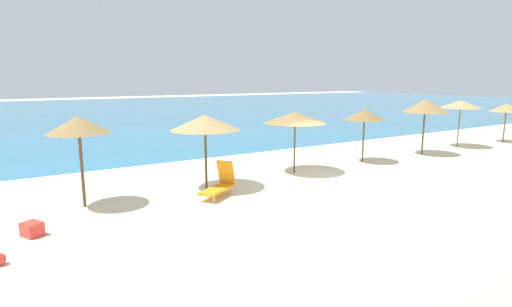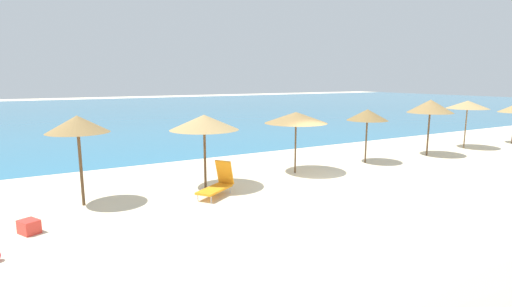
{
  "view_description": "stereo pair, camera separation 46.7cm",
  "coord_description": "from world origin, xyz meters",
  "px_view_note": "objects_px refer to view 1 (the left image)",
  "views": [
    {
      "loc": [
        -10.49,
        -11.4,
        4.02
      ],
      "look_at": [
        -2.06,
        2.08,
        1.05
      ],
      "focal_mm": 28.45,
      "sensor_mm": 36.0,
      "label": 1
    },
    {
      "loc": [
        -10.09,
        -11.64,
        4.02
      ],
      "look_at": [
        -2.06,
        2.08,
        1.05
      ],
      "focal_mm": 28.45,
      "sensor_mm": 36.0,
      "label": 2
    }
  ],
  "objects_px": {
    "beach_umbrella_3": "(205,123)",
    "beach_umbrella_8": "(507,108)",
    "lounge_chair_2": "(220,184)",
    "beach_umbrella_6": "(425,106)",
    "beach_umbrella_5": "(365,115)",
    "cooler_box": "(32,229)",
    "beach_umbrella_2": "(78,125)",
    "beach_umbrella_4": "(295,118)",
    "beach_umbrella_7": "(461,104)"
  },
  "relations": [
    {
      "from": "beach_umbrella_3",
      "to": "beach_umbrella_8",
      "type": "xyz_separation_m",
      "value": [
        20.66,
        -0.02,
        -0.26
      ]
    },
    {
      "from": "lounge_chair_2",
      "to": "beach_umbrella_6",
      "type": "bearing_deg",
      "value": -118.66
    },
    {
      "from": "beach_umbrella_5",
      "to": "cooler_box",
      "type": "relative_size",
      "value": 5.12
    },
    {
      "from": "beach_umbrella_2",
      "to": "beach_umbrella_4",
      "type": "xyz_separation_m",
      "value": [
        8.51,
        0.26,
        -0.22
      ]
    },
    {
      "from": "beach_umbrella_2",
      "to": "cooler_box",
      "type": "bearing_deg",
      "value": -130.38
    },
    {
      "from": "beach_umbrella_5",
      "to": "beach_umbrella_7",
      "type": "height_order",
      "value": "beach_umbrella_7"
    },
    {
      "from": "beach_umbrella_7",
      "to": "beach_umbrella_5",
      "type": "bearing_deg",
      "value": -178.99
    },
    {
      "from": "beach_umbrella_5",
      "to": "beach_umbrella_7",
      "type": "relative_size",
      "value": 0.94
    },
    {
      "from": "beach_umbrella_3",
      "to": "cooler_box",
      "type": "distance_m",
      "value": 6.46
    },
    {
      "from": "beach_umbrella_2",
      "to": "cooler_box",
      "type": "distance_m",
      "value": 3.43
    },
    {
      "from": "beach_umbrella_2",
      "to": "cooler_box",
      "type": "height_order",
      "value": "beach_umbrella_2"
    },
    {
      "from": "beach_umbrella_5",
      "to": "beach_umbrella_8",
      "type": "bearing_deg",
      "value": -1.71
    },
    {
      "from": "beach_umbrella_7",
      "to": "beach_umbrella_8",
      "type": "relative_size",
      "value": 1.12
    },
    {
      "from": "beach_umbrella_7",
      "to": "beach_umbrella_8",
      "type": "bearing_deg",
      "value": -6.93
    },
    {
      "from": "beach_umbrella_3",
      "to": "beach_umbrella_7",
      "type": "xyz_separation_m",
      "value": [
        16.51,
        0.49,
        0.07
      ]
    },
    {
      "from": "beach_umbrella_2",
      "to": "lounge_chair_2",
      "type": "xyz_separation_m",
      "value": [
        4.19,
        -1.17,
        -2.17
      ]
    },
    {
      "from": "beach_umbrella_8",
      "to": "beach_umbrella_3",
      "type": "bearing_deg",
      "value": 179.95
    },
    {
      "from": "beach_umbrella_6",
      "to": "beach_umbrella_8",
      "type": "bearing_deg",
      "value": -0.74
    },
    {
      "from": "beach_umbrella_5",
      "to": "cooler_box",
      "type": "bearing_deg",
      "value": -171.49
    },
    {
      "from": "beach_umbrella_6",
      "to": "cooler_box",
      "type": "height_order",
      "value": "beach_umbrella_6"
    },
    {
      "from": "beach_umbrella_5",
      "to": "lounge_chair_2",
      "type": "height_order",
      "value": "beach_umbrella_5"
    },
    {
      "from": "beach_umbrella_4",
      "to": "beach_umbrella_7",
      "type": "height_order",
      "value": "beach_umbrella_7"
    },
    {
      "from": "beach_umbrella_3",
      "to": "beach_umbrella_6",
      "type": "relative_size",
      "value": 0.93
    },
    {
      "from": "beach_umbrella_2",
      "to": "beach_umbrella_7",
      "type": "xyz_separation_m",
      "value": [
        20.71,
        0.42,
        -0.09
      ]
    },
    {
      "from": "beach_umbrella_7",
      "to": "cooler_box",
      "type": "height_order",
      "value": "beach_umbrella_7"
    },
    {
      "from": "beach_umbrella_7",
      "to": "cooler_box",
      "type": "distance_m",
      "value": 22.52
    },
    {
      "from": "beach_umbrella_2",
      "to": "beach_umbrella_5",
      "type": "distance_m",
      "value": 12.67
    },
    {
      "from": "beach_umbrella_3",
      "to": "beach_umbrella_6",
      "type": "distance_m",
      "value": 12.67
    },
    {
      "from": "beach_umbrella_3",
      "to": "lounge_chair_2",
      "type": "bearing_deg",
      "value": -90.45
    },
    {
      "from": "beach_umbrella_4",
      "to": "beach_umbrella_6",
      "type": "distance_m",
      "value": 8.37
    },
    {
      "from": "beach_umbrella_5",
      "to": "beach_umbrella_6",
      "type": "xyz_separation_m",
      "value": [
        4.2,
        -0.26,
        0.28
      ]
    },
    {
      "from": "beach_umbrella_7",
      "to": "cooler_box",
      "type": "xyz_separation_m",
      "value": [
        -22.29,
        -2.27,
        -2.33
      ]
    },
    {
      "from": "beach_umbrella_5",
      "to": "lounge_chair_2",
      "type": "bearing_deg",
      "value": -170.3
    },
    {
      "from": "beach_umbrella_3",
      "to": "beach_umbrella_4",
      "type": "bearing_deg",
      "value": 4.33
    },
    {
      "from": "beach_umbrella_2",
      "to": "beach_umbrella_8",
      "type": "height_order",
      "value": "beach_umbrella_2"
    },
    {
      "from": "beach_umbrella_5",
      "to": "beach_umbrella_8",
      "type": "relative_size",
      "value": 1.05
    },
    {
      "from": "beach_umbrella_8",
      "to": "cooler_box",
      "type": "bearing_deg",
      "value": -176.17
    },
    {
      "from": "beach_umbrella_2",
      "to": "beach_umbrella_7",
      "type": "height_order",
      "value": "beach_umbrella_2"
    },
    {
      "from": "lounge_chair_2",
      "to": "cooler_box",
      "type": "distance_m",
      "value": 5.81
    },
    {
      "from": "beach_umbrella_7",
      "to": "cooler_box",
      "type": "bearing_deg",
      "value": -174.18
    },
    {
      "from": "beach_umbrella_5",
      "to": "lounge_chair_2",
      "type": "distance_m",
      "value": 8.8
    },
    {
      "from": "beach_umbrella_7",
      "to": "beach_umbrella_8",
      "type": "xyz_separation_m",
      "value": [
        4.15,
        -0.5,
        -0.33
      ]
    },
    {
      "from": "cooler_box",
      "to": "beach_umbrella_8",
      "type": "bearing_deg",
      "value": 3.83
    },
    {
      "from": "beach_umbrella_3",
      "to": "beach_umbrella_5",
      "type": "bearing_deg",
      "value": 2.34
    },
    {
      "from": "beach_umbrella_6",
      "to": "cooler_box",
      "type": "xyz_separation_m",
      "value": [
        -18.44,
        -1.87,
        -2.39
      ]
    },
    {
      "from": "beach_umbrella_3",
      "to": "cooler_box",
      "type": "relative_size",
      "value": 5.43
    },
    {
      "from": "beach_umbrella_3",
      "to": "beach_umbrella_7",
      "type": "relative_size",
      "value": 0.99
    },
    {
      "from": "beach_umbrella_2",
      "to": "cooler_box",
      "type": "xyz_separation_m",
      "value": [
        -1.58,
        -1.86,
        -2.42
      ]
    },
    {
      "from": "cooler_box",
      "to": "beach_umbrella_7",
      "type": "bearing_deg",
      "value": 5.82
    },
    {
      "from": "beach_umbrella_6",
      "to": "lounge_chair_2",
      "type": "relative_size",
      "value": 1.75
    }
  ]
}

